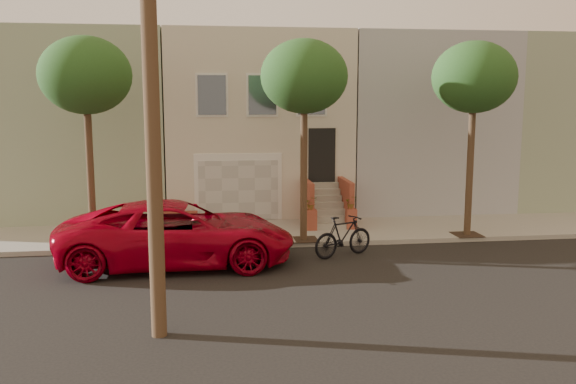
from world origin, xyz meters
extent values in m
plane|color=black|center=(0.00, 0.00, 0.00)|extent=(90.00, 90.00, 0.00)
cube|color=gray|center=(0.00, 5.35, 0.07)|extent=(40.00, 3.70, 0.15)
cube|color=beige|center=(0.00, 11.20, 3.65)|extent=(7.00, 8.00, 7.00)
cube|color=gray|center=(-6.80, 11.20, 3.65)|extent=(6.50, 8.00, 7.00)
cube|color=#909398|center=(6.80, 11.20, 3.65)|extent=(6.50, 8.00, 7.00)
cube|color=gray|center=(13.30, 11.20, 3.65)|extent=(6.50, 8.00, 7.00)
cube|color=silver|center=(-0.90, 7.22, 1.40)|extent=(3.20, 0.12, 2.50)
cube|color=#BAB9B5|center=(-0.90, 7.16, 1.30)|extent=(2.90, 0.06, 2.20)
cube|color=gray|center=(-0.90, 5.35, 0.16)|extent=(3.20, 3.70, 0.02)
cube|color=brown|center=(-3.10, 6.90, 0.37)|extent=(1.40, 0.45, 0.44)
cube|color=black|center=(2.20, 7.17, 2.55)|extent=(1.00, 0.06, 2.00)
cube|color=#3F4751|center=(-1.80, 7.17, 4.75)|extent=(1.00, 0.06, 1.40)
cube|color=silver|center=(-1.80, 7.19, 4.75)|extent=(1.15, 0.05, 1.55)
cube|color=#3F4751|center=(0.00, 7.17, 4.75)|extent=(1.00, 0.06, 1.40)
cube|color=silver|center=(0.00, 7.19, 4.75)|extent=(1.15, 0.05, 1.55)
cube|color=#3F4751|center=(1.80, 7.17, 4.75)|extent=(1.00, 0.06, 1.40)
cube|color=silver|center=(1.80, 7.19, 4.75)|extent=(1.15, 0.05, 1.55)
cube|color=gray|center=(2.20, 5.38, 0.25)|extent=(1.20, 0.28, 0.20)
cube|color=gray|center=(2.20, 5.66, 0.45)|extent=(1.20, 0.28, 0.20)
cube|color=gray|center=(2.20, 5.94, 0.65)|extent=(1.20, 0.28, 0.20)
cube|color=gray|center=(2.20, 6.22, 0.85)|extent=(1.20, 0.28, 0.20)
cube|color=gray|center=(2.20, 6.50, 1.05)|extent=(1.20, 0.28, 0.20)
cube|color=gray|center=(2.20, 6.78, 1.25)|extent=(1.20, 0.28, 0.20)
cube|color=gray|center=(2.20, 7.06, 1.45)|extent=(1.20, 0.28, 0.20)
cube|color=brown|center=(1.50, 6.22, 0.95)|extent=(0.18, 1.96, 1.60)
cube|color=brown|center=(2.90, 6.22, 0.95)|extent=(0.18, 1.96, 1.60)
cube|color=brown|center=(1.50, 5.34, 0.50)|extent=(0.35, 0.35, 0.70)
imported|color=#214719|center=(1.50, 5.34, 1.07)|extent=(0.40, 0.35, 0.45)
cube|color=brown|center=(2.90, 5.34, 0.50)|extent=(0.35, 0.35, 0.70)
imported|color=#214719|center=(2.90, 5.34, 1.07)|extent=(0.41, 0.35, 0.45)
cube|color=#2D2116|center=(-5.50, 3.90, 0.15)|extent=(0.90, 0.90, 0.02)
cylinder|color=#3B2B1B|center=(-5.50, 3.90, 2.25)|extent=(0.22, 0.22, 4.20)
ellipsoid|color=#214719|center=(-5.50, 3.90, 5.30)|extent=(2.70, 2.57, 2.29)
cube|color=#2D2116|center=(1.00, 3.90, 0.15)|extent=(0.90, 0.90, 0.02)
cylinder|color=#3B2B1B|center=(1.00, 3.90, 2.25)|extent=(0.22, 0.22, 4.20)
ellipsoid|color=#214719|center=(1.00, 3.90, 5.30)|extent=(2.70, 2.57, 2.29)
cube|color=#2D2116|center=(6.50, 3.90, 0.15)|extent=(0.90, 0.90, 0.02)
cylinder|color=#3B2B1B|center=(6.50, 3.90, 2.25)|extent=(0.22, 0.22, 4.20)
ellipsoid|color=#214719|center=(6.50, 3.90, 5.30)|extent=(2.70, 2.57, 2.29)
cylinder|color=#453220|center=(-3.00, -3.20, 5.00)|extent=(0.30, 0.30, 10.00)
imported|color=#9F0117|center=(-2.86, 1.97, 0.90)|extent=(6.52, 3.08, 1.80)
imported|color=black|center=(1.92, 2.25, 0.61)|extent=(2.09, 1.38, 1.22)
camera|label=1|loc=(-1.98, -14.75, 4.60)|focal=37.68mm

